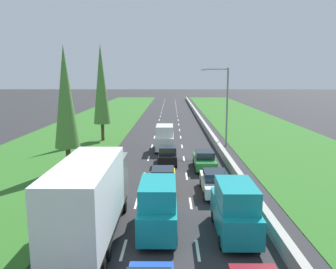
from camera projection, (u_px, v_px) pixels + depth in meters
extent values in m
plane|color=#28282B|center=(169.00, 122.00, 60.41)|extent=(300.00, 300.00, 0.00)
cube|color=#2D6623|center=(97.00, 122.00, 60.52)|extent=(14.00, 140.00, 0.04)
cube|color=#2D6623|center=(250.00, 122.00, 60.26)|extent=(14.00, 140.00, 0.04)
cube|color=#9E9B93|center=(201.00, 120.00, 60.28)|extent=(0.44, 120.00, 0.85)
cube|color=white|center=(123.00, 250.00, 16.08)|extent=(0.14, 2.00, 0.01)
cube|color=white|center=(136.00, 203.00, 21.99)|extent=(0.14, 2.00, 0.01)
cube|color=white|center=(144.00, 176.00, 27.90)|extent=(0.14, 2.00, 0.01)
cube|color=white|center=(149.00, 159.00, 33.81)|extent=(0.14, 2.00, 0.01)
cube|color=white|center=(152.00, 146.00, 39.73)|extent=(0.14, 2.00, 0.01)
cube|color=white|center=(155.00, 137.00, 45.64)|extent=(0.14, 2.00, 0.01)
cube|color=white|center=(156.00, 130.00, 51.55)|extent=(0.14, 2.00, 0.01)
cube|color=white|center=(158.00, 125.00, 57.47)|extent=(0.14, 2.00, 0.01)
cube|color=white|center=(159.00, 120.00, 63.38)|extent=(0.14, 2.00, 0.01)
cube|color=white|center=(160.00, 116.00, 69.29)|extent=(0.14, 2.00, 0.01)
cube|color=white|center=(161.00, 113.00, 75.20)|extent=(0.14, 2.00, 0.01)
cube|color=white|center=(162.00, 110.00, 81.12)|extent=(0.14, 2.00, 0.01)
cube|color=white|center=(163.00, 108.00, 87.03)|extent=(0.14, 2.00, 0.01)
cube|color=white|center=(163.00, 106.00, 92.94)|extent=(0.14, 2.00, 0.01)
cube|color=white|center=(164.00, 104.00, 98.86)|extent=(0.14, 2.00, 0.01)
cube|color=white|center=(164.00, 103.00, 104.77)|extent=(0.14, 2.00, 0.01)
cube|color=white|center=(164.00, 101.00, 110.68)|extent=(0.14, 2.00, 0.01)
cube|color=white|center=(165.00, 100.00, 116.59)|extent=(0.14, 2.00, 0.01)
cube|color=white|center=(198.00, 250.00, 16.04)|extent=(0.14, 2.00, 0.01)
cube|color=white|center=(191.00, 203.00, 21.96)|extent=(0.14, 2.00, 0.01)
cube|color=white|center=(187.00, 176.00, 27.87)|extent=(0.14, 2.00, 0.01)
cube|color=white|center=(184.00, 159.00, 33.78)|extent=(0.14, 2.00, 0.01)
cube|color=white|center=(182.00, 146.00, 39.69)|extent=(0.14, 2.00, 0.01)
cube|color=white|center=(181.00, 137.00, 45.61)|extent=(0.14, 2.00, 0.01)
cube|color=white|center=(180.00, 130.00, 51.52)|extent=(0.14, 2.00, 0.01)
cube|color=white|center=(179.00, 125.00, 57.43)|extent=(0.14, 2.00, 0.01)
cube|color=white|center=(178.00, 120.00, 63.34)|extent=(0.14, 2.00, 0.01)
cube|color=white|center=(177.00, 116.00, 69.26)|extent=(0.14, 2.00, 0.01)
cube|color=white|center=(177.00, 113.00, 75.17)|extent=(0.14, 2.00, 0.01)
cube|color=white|center=(177.00, 110.00, 81.08)|extent=(0.14, 2.00, 0.01)
cube|color=white|center=(176.00, 108.00, 87.00)|extent=(0.14, 2.00, 0.01)
cube|color=white|center=(176.00, 106.00, 92.91)|extent=(0.14, 2.00, 0.01)
cube|color=white|center=(176.00, 104.00, 98.82)|extent=(0.14, 2.00, 0.01)
cube|color=white|center=(175.00, 103.00, 104.73)|extent=(0.14, 2.00, 0.01)
cube|color=white|center=(175.00, 101.00, 110.65)|extent=(0.14, 2.00, 0.01)
cube|color=white|center=(175.00, 100.00, 116.56)|extent=(0.14, 2.00, 0.01)
cube|color=teal|center=(234.00, 216.00, 17.50)|extent=(1.90, 4.90, 1.40)
cube|color=teal|center=(236.00, 194.00, 17.00)|extent=(1.80, 3.10, 1.10)
cylinder|color=black|center=(214.00, 216.00, 19.13)|extent=(0.22, 0.64, 0.64)
cylinder|color=black|center=(245.00, 216.00, 19.11)|extent=(0.22, 0.64, 0.64)
cylinder|color=black|center=(221.00, 242.00, 16.13)|extent=(0.22, 0.64, 0.64)
cylinder|color=black|center=(258.00, 243.00, 16.12)|extent=(0.22, 0.64, 0.64)
cube|color=teal|center=(158.00, 213.00, 17.80)|extent=(1.90, 4.90, 1.40)
cube|color=teal|center=(158.00, 192.00, 17.29)|extent=(1.80, 3.10, 1.10)
cylinder|color=black|center=(144.00, 214.00, 19.42)|extent=(0.22, 0.64, 0.64)
cylinder|color=black|center=(175.00, 214.00, 19.40)|extent=(0.22, 0.64, 0.64)
cylinder|color=black|center=(139.00, 239.00, 16.43)|extent=(0.22, 0.64, 0.64)
cylinder|color=black|center=(175.00, 240.00, 16.41)|extent=(0.22, 0.64, 0.64)
cube|color=white|center=(215.00, 184.00, 23.72)|extent=(1.76, 4.50, 0.72)
cube|color=#19232D|center=(215.00, 175.00, 23.46)|extent=(1.56, 1.90, 0.60)
cylinder|color=black|center=(201.00, 183.00, 25.16)|extent=(0.22, 0.64, 0.64)
cylinder|color=black|center=(223.00, 183.00, 25.15)|extent=(0.22, 0.64, 0.64)
cylinder|color=black|center=(205.00, 196.00, 22.42)|extent=(0.22, 0.64, 0.64)
cylinder|color=black|center=(229.00, 196.00, 22.40)|extent=(0.22, 0.64, 0.64)
cube|color=yellow|center=(163.00, 181.00, 24.39)|extent=(1.76, 4.50, 0.72)
cube|color=#19232D|center=(163.00, 173.00, 24.13)|extent=(1.56, 1.90, 0.60)
cylinder|color=black|center=(153.00, 180.00, 25.83)|extent=(0.22, 0.64, 0.64)
cylinder|color=black|center=(174.00, 180.00, 25.82)|extent=(0.22, 0.64, 0.64)
cylinder|color=black|center=(151.00, 192.00, 23.09)|extent=(0.22, 0.64, 0.64)
cylinder|color=black|center=(174.00, 192.00, 23.07)|extent=(0.22, 0.64, 0.64)
cube|color=black|center=(93.00, 226.00, 17.21)|extent=(2.20, 9.40, 0.56)
cube|color=slate|center=(106.00, 176.00, 20.50)|extent=(2.40, 2.20, 2.50)
cube|color=silver|center=(87.00, 198.00, 15.80)|extent=(2.44, 7.20, 3.30)
cylinder|color=black|center=(87.00, 207.00, 20.52)|extent=(0.22, 0.64, 0.64)
cylinder|color=black|center=(125.00, 207.00, 20.50)|extent=(0.22, 0.64, 0.64)
cylinder|color=black|center=(57.00, 254.00, 15.12)|extent=(0.22, 0.64, 0.64)
cylinder|color=black|center=(108.00, 254.00, 15.10)|extent=(0.22, 0.64, 0.64)
cylinder|color=black|center=(49.00, 267.00, 14.05)|extent=(0.22, 0.64, 0.64)
cylinder|color=black|center=(103.00, 267.00, 14.03)|extent=(0.22, 0.64, 0.64)
cube|color=#237A33|center=(204.00, 161.00, 29.98)|extent=(1.76, 4.50, 0.72)
cube|color=#19232D|center=(205.00, 154.00, 29.72)|extent=(1.56, 1.90, 0.60)
cylinder|color=black|center=(194.00, 161.00, 31.43)|extent=(0.22, 0.64, 0.64)
cylinder|color=black|center=(211.00, 161.00, 31.41)|extent=(0.22, 0.64, 0.64)
cylinder|color=black|center=(196.00, 170.00, 28.68)|extent=(0.22, 0.64, 0.64)
cylinder|color=black|center=(215.00, 170.00, 28.66)|extent=(0.22, 0.64, 0.64)
cube|color=black|center=(168.00, 157.00, 31.61)|extent=(1.68, 3.90, 0.76)
cube|color=#19232D|center=(168.00, 150.00, 31.19)|extent=(1.52, 1.60, 0.64)
cylinder|color=black|center=(160.00, 158.00, 32.87)|extent=(0.22, 0.64, 0.64)
cylinder|color=black|center=(176.00, 158.00, 32.86)|extent=(0.22, 0.64, 0.64)
cylinder|color=black|center=(159.00, 164.00, 30.49)|extent=(0.22, 0.64, 0.64)
cylinder|color=black|center=(176.00, 164.00, 30.47)|extent=(0.22, 0.64, 0.64)
cube|color=white|center=(165.00, 141.00, 37.42)|extent=(1.90, 4.90, 1.40)
cube|color=white|center=(165.00, 130.00, 36.91)|extent=(1.80, 3.10, 1.10)
cylinder|color=black|center=(157.00, 145.00, 39.04)|extent=(0.22, 0.64, 0.64)
cylinder|color=black|center=(173.00, 145.00, 39.03)|extent=(0.22, 0.64, 0.64)
cylinder|color=black|center=(156.00, 150.00, 36.05)|extent=(0.22, 0.64, 0.64)
cylinder|color=black|center=(173.00, 150.00, 36.03)|extent=(0.22, 0.64, 0.64)
cylinder|color=#4C3823|center=(69.00, 160.00, 28.76)|extent=(0.40, 0.40, 2.20)
cone|color=#4C7F38|center=(65.00, 97.00, 27.86)|extent=(2.07, 2.07, 8.40)
cylinder|color=#4C3823|center=(103.00, 132.00, 43.04)|extent=(0.40, 0.40, 2.20)
cone|color=#4C7F38|center=(101.00, 84.00, 42.02)|extent=(2.10, 2.10, 9.75)
cylinder|color=gray|center=(227.00, 108.00, 39.18)|extent=(0.20, 0.20, 9.00)
cylinder|color=gray|center=(216.00, 69.00, 38.45)|extent=(2.80, 0.12, 0.12)
cube|color=silver|center=(203.00, 70.00, 38.48)|extent=(0.60, 0.28, 0.20)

